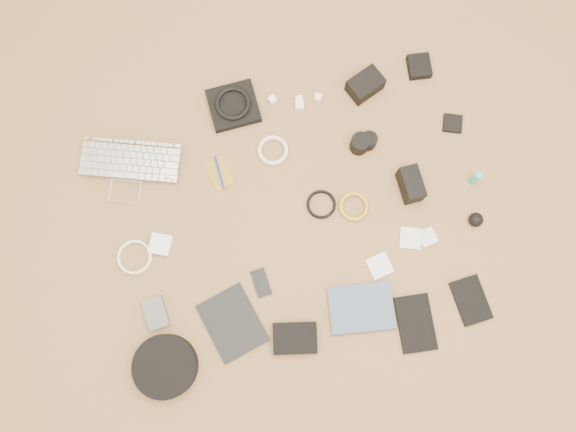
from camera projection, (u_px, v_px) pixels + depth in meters
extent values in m
cube|color=olive|center=(292.00, 225.00, 2.09)|extent=(4.00, 4.00, 0.04)
imported|color=#B9BABE|center=(129.00, 174.00, 2.10)|extent=(0.44, 0.37, 0.03)
cube|color=black|center=(233.00, 106.00, 2.15)|extent=(0.19, 0.18, 0.03)
torus|color=black|center=(233.00, 103.00, 2.13)|extent=(0.17, 0.17, 0.02)
cube|color=white|center=(272.00, 100.00, 2.16)|extent=(0.04, 0.04, 0.03)
cube|color=white|center=(299.00, 100.00, 2.16)|extent=(0.03, 0.03, 0.02)
cube|color=white|center=(318.00, 98.00, 2.16)|extent=(0.04, 0.04, 0.03)
cube|color=white|center=(300.00, 106.00, 2.15)|extent=(0.04, 0.04, 0.03)
cube|color=black|center=(365.00, 85.00, 2.14)|extent=(0.15, 0.13, 0.07)
cube|color=black|center=(419.00, 66.00, 2.18)|extent=(0.10, 0.11, 0.03)
cube|color=olive|center=(220.00, 173.00, 2.11)|extent=(0.11, 0.14, 0.01)
cylinder|color=#151BAD|center=(219.00, 173.00, 2.10)|extent=(0.01, 0.13, 0.01)
torus|color=white|center=(273.00, 151.00, 2.12)|extent=(0.14, 0.14, 0.01)
cylinder|color=black|center=(360.00, 144.00, 2.10)|extent=(0.08, 0.08, 0.08)
cylinder|color=black|center=(368.00, 141.00, 2.11)|extent=(0.08, 0.08, 0.06)
cube|color=black|center=(453.00, 123.00, 2.14)|extent=(0.09, 0.09, 0.02)
cube|color=white|center=(161.00, 245.00, 2.04)|extent=(0.10, 0.10, 0.03)
torus|color=white|center=(135.00, 257.00, 2.04)|extent=(0.13, 0.13, 0.01)
torus|color=black|center=(321.00, 205.00, 2.08)|extent=(0.12, 0.12, 0.01)
torus|color=orange|center=(353.00, 207.00, 2.08)|extent=(0.14, 0.14, 0.01)
cube|color=black|center=(411.00, 185.00, 2.06)|extent=(0.07, 0.13, 0.09)
cylinder|color=#1BAEAF|center=(475.00, 178.00, 2.06)|extent=(0.03, 0.03, 0.09)
cube|color=#515256|center=(156.00, 313.00, 1.99)|extent=(0.08, 0.12, 0.03)
cube|color=black|center=(233.00, 323.00, 2.00)|extent=(0.24, 0.27, 0.01)
cube|color=black|center=(261.00, 283.00, 2.03)|extent=(0.06, 0.11, 0.01)
cube|color=silver|center=(380.00, 266.00, 2.04)|extent=(0.09, 0.09, 0.01)
cube|color=silver|center=(411.00, 238.00, 2.06)|extent=(0.10, 0.10, 0.01)
cube|color=silver|center=(427.00, 237.00, 2.06)|extent=(0.07, 0.07, 0.01)
sphere|color=black|center=(476.00, 220.00, 2.05)|extent=(0.06, 0.06, 0.05)
cylinder|color=black|center=(165.00, 366.00, 1.94)|extent=(0.24, 0.24, 0.06)
cube|color=black|center=(295.00, 338.00, 1.97)|extent=(0.17, 0.14, 0.04)
imported|color=#3F506B|center=(364.00, 333.00, 1.99)|extent=(0.25, 0.20, 0.02)
cube|color=black|center=(415.00, 323.00, 2.00)|extent=(0.14, 0.21, 0.01)
cube|color=black|center=(471.00, 300.00, 2.01)|extent=(0.12, 0.17, 0.01)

